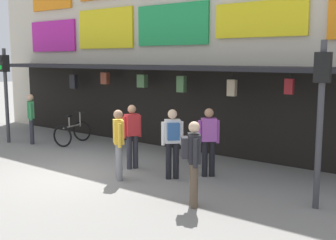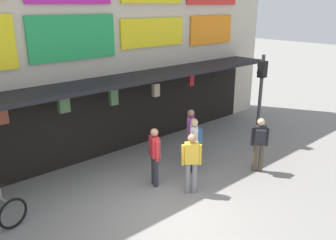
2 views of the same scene
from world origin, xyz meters
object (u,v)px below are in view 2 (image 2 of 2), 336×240
pedestrian_in_green (260,141)px  pedestrian_in_white (195,141)px  pedestrian_in_black (155,154)px  pedestrian_in_red (191,160)px  pedestrian_in_purple (191,132)px  traffic_light_far (261,85)px

pedestrian_in_green → pedestrian_in_white: (-1.44, 1.27, 0.00)m
pedestrian_in_black → pedestrian_in_red: same height
pedestrian_in_black → pedestrian_in_purple: bearing=16.5°
traffic_light_far → pedestrian_in_red: bearing=-167.8°
pedestrian_in_red → traffic_light_far: bearing=12.2°
traffic_light_far → pedestrian_in_red: traffic_light_far is taller
pedestrian_in_black → pedestrian_in_green: bearing=-26.2°
traffic_light_far → pedestrian_in_black: bearing=179.7°
traffic_light_far → pedestrian_in_green: 2.65m
pedestrian_in_black → pedestrian_in_red: (0.45, -0.96, 0.00)m
pedestrian_in_black → pedestrian_in_white: same height
pedestrian_in_black → pedestrian_in_purple: size_ratio=1.00×
traffic_light_far → pedestrian_in_white: size_ratio=1.90×
pedestrian_in_green → traffic_light_far: bearing=35.5°
pedestrian_in_green → pedestrian_in_white: 1.92m
pedestrian_in_purple → pedestrian_in_black: bearing=-163.5°
pedestrian_in_black → pedestrian_in_green: same height
traffic_light_far → pedestrian_in_white: bearing=-178.0°
pedestrian_in_green → pedestrian_in_purple: same height
traffic_light_far → pedestrian_in_green: bearing=-144.5°
pedestrian_in_green → pedestrian_in_white: same height
pedestrian_in_white → pedestrian_in_purple: bearing=52.5°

